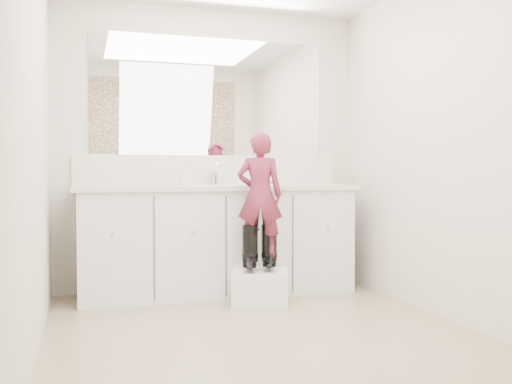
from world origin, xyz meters
name	(u,v)px	position (x,y,z in m)	size (l,w,h in m)	color
floor	(263,334)	(0.00, 0.00, 0.00)	(3.00, 3.00, 0.00)	#817255
wall_back	(210,148)	(0.00, 1.50, 1.20)	(2.60, 2.60, 0.00)	beige
wall_front	(391,115)	(0.00, -1.50, 1.20)	(2.60, 2.60, 0.00)	beige
wall_left	(35,135)	(-1.30, 0.00, 1.20)	(3.00, 3.00, 0.00)	beige
wall_right	(447,142)	(1.30, 0.00, 1.20)	(3.00, 3.00, 0.00)	beige
vanity_cabinet	(218,242)	(0.00, 1.23, 0.42)	(2.20, 0.55, 0.85)	silver
countertop	(218,188)	(0.00, 1.21, 0.87)	(2.28, 0.58, 0.04)	beige
backsplash	(211,170)	(0.00, 1.49, 1.02)	(2.28, 0.03, 0.25)	beige
mirror	(211,97)	(0.00, 1.49, 1.64)	(2.00, 0.02, 1.00)	white
faucet	(214,179)	(0.00, 1.38, 0.94)	(0.08, 0.08, 0.10)	silver
cup	(259,180)	(0.33, 1.15, 0.93)	(0.09, 0.09, 0.09)	beige
soap_bottle	(185,175)	(-0.27, 1.22, 0.97)	(0.08, 0.08, 0.17)	silver
step_stool	(260,287)	(0.21, 0.75, 0.13)	(0.41, 0.34, 0.26)	white
boot_left	(250,248)	(0.14, 0.75, 0.43)	(0.13, 0.23, 0.34)	black
boot_right	(269,247)	(0.29, 0.75, 0.43)	(0.13, 0.23, 0.34)	black
toddler	(260,195)	(0.21, 0.75, 0.83)	(0.34, 0.22, 0.93)	#B03656
toothbrush	(269,183)	(0.28, 0.75, 0.91)	(0.01, 0.01, 0.14)	#DD56A9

